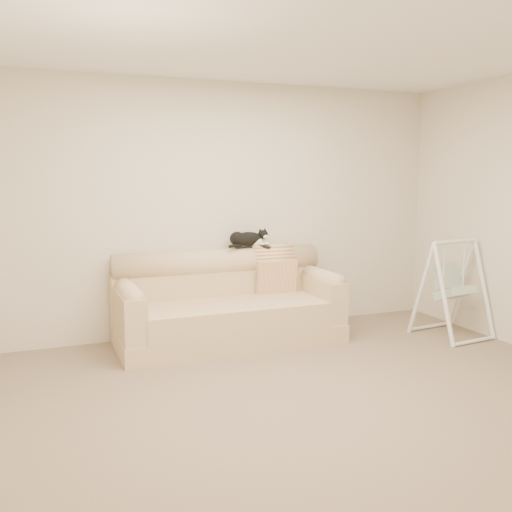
{
  "coord_description": "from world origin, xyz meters",
  "views": [
    {
      "loc": [
        -1.86,
        -3.66,
        1.67
      ],
      "look_at": [
        0.11,
        1.27,
        0.9
      ],
      "focal_mm": 40.0,
      "sensor_mm": 36.0,
      "label": 1
    }
  ],
  "objects": [
    {
      "name": "room_shell",
      "position": [
        0.0,
        0.0,
        1.53
      ],
      "size": [
        5.04,
        4.04,
        2.6
      ],
      "color": "beige",
      "rests_on": "ground"
    },
    {
      "name": "sofa",
      "position": [
        -0.06,
        1.62,
        0.35
      ],
      "size": [
        2.2,
        0.93,
        0.9
      ],
      "color": "tan",
      "rests_on": "ground"
    },
    {
      "name": "tuxedo_cat",
      "position": [
        0.26,
        1.86,
        0.99
      ],
      "size": [
        0.49,
        0.24,
        0.19
      ],
      "color": "black",
      "rests_on": "sofa"
    },
    {
      "name": "baby_swing",
      "position": [
        2.15,
        0.92,
        0.5
      ],
      "size": [
        0.68,
        0.71,
        1.01
      ],
      "color": "white",
      "rests_on": "ground"
    },
    {
      "name": "throw_blanket",
      "position": [
        0.52,
        1.84,
        0.72
      ],
      "size": [
        0.44,
        0.38,
        0.58
      ],
      "color": "#BE6330",
      "rests_on": "sofa"
    },
    {
      "name": "ground_plane",
      "position": [
        0.0,
        0.0,
        0.0
      ],
      "size": [
        5.0,
        5.0,
        0.0
      ],
      "primitive_type": "plane",
      "color": "brown",
      "rests_on": "ground"
    },
    {
      "name": "remote_b",
      "position": [
        0.41,
        1.82,
        0.91
      ],
      "size": [
        0.15,
        0.16,
        0.02
      ],
      "color": "black",
      "rests_on": "sofa"
    },
    {
      "name": "remote_a",
      "position": [
        0.21,
        1.86,
        0.91
      ],
      "size": [
        0.18,
        0.07,
        0.03
      ],
      "color": "black",
      "rests_on": "sofa"
    }
  ]
}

